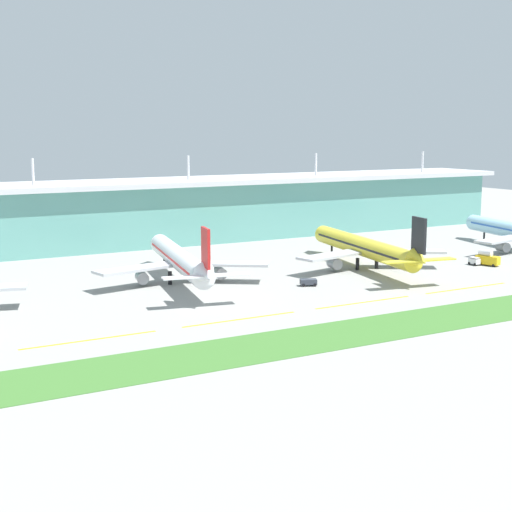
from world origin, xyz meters
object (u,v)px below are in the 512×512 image
at_px(airliner_near_middle, 180,260).
at_px(airliner_far_middle, 365,247).
at_px(fuel_truck, 487,258).
at_px(baggage_cart, 474,261).
at_px(pushback_tug, 308,282).

bearing_deg(airliner_near_middle, airliner_far_middle, -7.39).
bearing_deg(airliner_far_middle, airliner_near_middle, 172.61).
xyz_separation_m(airliner_far_middle, fuel_truck, (36.26, -14.39, -4.19)).
height_order(airliner_far_middle, fuel_truck, airliner_far_middle).
height_order(airliner_near_middle, fuel_truck, airliner_near_middle).
height_order(fuel_truck, baggage_cart, fuel_truck).
height_order(airliner_near_middle, pushback_tug, airliner_near_middle).
bearing_deg(baggage_cart, fuel_truck, -37.47).
distance_m(airliner_near_middle, airliner_far_middle, 57.89).
xyz_separation_m(airliner_near_middle, fuel_truck, (93.67, -21.84, -4.19)).
bearing_deg(pushback_tug, fuel_truck, -0.90).
relative_size(airliner_near_middle, baggage_cart, 18.63).
bearing_deg(pushback_tug, baggage_cart, 1.22).
bearing_deg(airliner_far_middle, pushback_tug, -155.28).
relative_size(airliner_near_middle, airliner_far_middle, 0.99).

